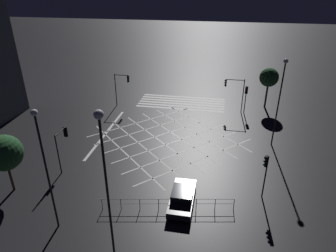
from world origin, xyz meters
name	(u,v)px	position (x,y,z in m)	size (l,w,h in m)	color
ground_plane	(168,138)	(0.00, 0.00, 0.00)	(200.00, 200.00, 0.00)	black
road_markings	(173,116)	(0.40, -5.97, 0.00)	(18.01, 22.15, 0.01)	silver
traffic_light_se_main	(122,83)	(7.70, -8.14, 3.27)	(2.11, 0.36, 4.49)	black
traffic_light_sw_cross	(246,94)	(-8.52, -8.50, 2.61)	(0.36, 0.39, 3.65)	black
traffic_light_ne_cross	(62,140)	(8.31, 7.16, 2.84)	(0.36, 2.04, 3.90)	black
traffic_light_sw_main	(234,88)	(-6.93, -8.69, 3.31)	(2.54, 0.36, 4.51)	black
traffic_light_nw_main	(265,168)	(-9.14, 8.31, 2.76)	(0.39, 0.36, 3.87)	black
street_lamp_east	(44,157)	(5.33, 14.21, 5.75)	(0.43, 0.43, 9.03)	black
street_lamp_west	(281,91)	(-11.04, -0.63, 5.96)	(0.45, 0.45, 9.14)	black
street_lamp_far	(104,165)	(0.51, 16.01, 6.97)	(0.52, 0.52, 10.15)	black
street_tree_near	(269,78)	(-11.40, -11.07, 4.18)	(2.47, 2.47, 5.45)	brown
street_tree_far	(4,153)	(11.03, 11.10, 3.56)	(2.89, 2.89, 5.02)	brown
waiting_car	(182,197)	(-3.00, 10.23, 0.59)	(1.78, 4.43, 1.27)	black
pedestrian_railing	(168,203)	(-2.05, 11.17, 0.67)	(9.86, 1.85, 1.05)	#9EA0A5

